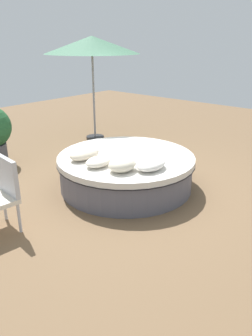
{
  "coord_description": "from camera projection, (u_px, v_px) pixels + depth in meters",
  "views": [
    {
      "loc": [
        -3.88,
        -3.33,
        2.36
      ],
      "look_at": [
        0.0,
        0.0,
        0.34
      ],
      "focal_mm": 34.89,
      "sensor_mm": 36.0,
      "label": 1
    }
  ],
  "objects": [
    {
      "name": "patio_umbrella",
      "position": [
        92.0,
        46.0,
        7.43
      ],
      "size": [
        2.21,
        2.21,
        2.43
      ],
      "color": "#262628",
      "rests_on": "ground_plane"
    },
    {
      "name": "throw_pillow_1",
      "position": [
        98.0,
        162.0,
        4.93
      ],
      "size": [
        0.43,
        0.31,
        0.14
      ],
      "primitive_type": "ellipsoid",
      "color": "silver",
      "rests_on": "round_bed"
    },
    {
      "name": "throw_pillow_0",
      "position": [
        85.0,
        154.0,
        5.24
      ],
      "size": [
        0.56,
        0.34,
        0.17
      ],
      "primitive_type": "ellipsoid",
      "color": "beige",
      "rests_on": "round_bed"
    },
    {
      "name": "patio_chair",
      "position": [
        0.0,
        191.0,
        4.16
      ],
      "size": [
        0.55,
        0.57,
        0.98
      ],
      "rotation": [
        0.0,
        0.0,
        1.47
      ],
      "color": "#B7B7BC",
      "rests_on": "ground_plane"
    },
    {
      "name": "throw_pillow_3",
      "position": [
        151.0,
        164.0,
        4.82
      ],
      "size": [
        0.53,
        0.35,
        0.16
      ],
      "primitive_type": "ellipsoid",
      "color": "white",
      "rests_on": "round_bed"
    },
    {
      "name": "round_bed",
      "position": [
        126.0,
        171.0,
        5.52
      ],
      "size": [
        2.29,
        2.29,
        0.56
      ],
      "color": "#595966",
      "rests_on": "ground_plane"
    },
    {
      "name": "throw_pillow_2",
      "position": [
        122.0,
        164.0,
        4.75
      ],
      "size": [
        0.45,
        0.36,
        0.2
      ],
      "primitive_type": "ellipsoid",
      "color": "beige",
      "rests_on": "round_bed"
    },
    {
      "name": "ground_plane",
      "position": [
        126.0,
        186.0,
        5.62
      ],
      "size": [
        16.0,
        16.0,
        0.0
      ],
      "primitive_type": "plane",
      "color": "brown"
    }
  ]
}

